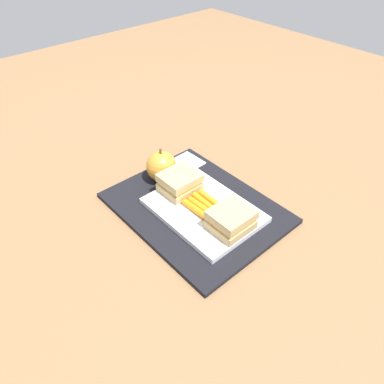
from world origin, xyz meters
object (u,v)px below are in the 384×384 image
at_px(sandwich_half_left, 231,220).
at_px(apple, 162,166).
at_px(food_tray, 204,210).
at_px(sandwich_half_right, 180,182).
at_px(carrot_sticks_bundle, 204,205).
at_px(paper_napkin, 186,163).

xyz_separation_m(sandwich_half_left, apple, (0.23, -0.01, 0.00)).
height_order(food_tray, apple, apple).
distance_m(food_tray, sandwich_half_left, 0.08).
bearing_deg(food_tray, sandwich_half_right, 0.00).
height_order(carrot_sticks_bundle, paper_napkin, carrot_sticks_bundle).
bearing_deg(sandwich_half_left, carrot_sticks_bundle, -0.08).
bearing_deg(paper_napkin, apple, 96.34).
distance_m(carrot_sticks_bundle, paper_napkin, 0.18).
xyz_separation_m(sandwich_half_left, sandwich_half_right, (0.16, 0.00, 0.00)).
relative_size(sandwich_half_left, apple, 0.97).
relative_size(sandwich_half_right, carrot_sticks_bundle, 1.02).
bearing_deg(sandwich_half_right, paper_napkin, -47.49).
distance_m(food_tray, apple, 0.15).
xyz_separation_m(food_tray, apple, (0.15, -0.01, 0.03)).
xyz_separation_m(apple, paper_napkin, (0.01, -0.08, -0.03)).
height_order(sandwich_half_right, apple, apple).
bearing_deg(carrot_sticks_bundle, sandwich_half_right, 0.08).
bearing_deg(sandwich_half_right, sandwich_half_left, 180.00).
distance_m(sandwich_half_right, paper_napkin, 0.13).
relative_size(carrot_sticks_bundle, paper_napkin, 1.12).
relative_size(food_tray, sandwich_half_left, 2.88).
relative_size(apple, paper_napkin, 1.18).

